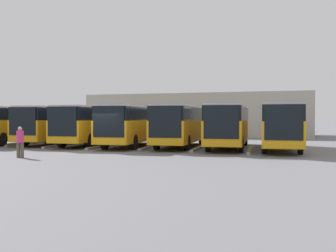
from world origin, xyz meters
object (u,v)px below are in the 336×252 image
(bus_6, at_px, (14,123))
(pedestrian, at_px, (20,141))
(bus_1, at_px, (229,124))
(bus_2, at_px, (181,124))
(bus_3, at_px, (133,124))
(bus_5, at_px, (58,123))
(bus_4, at_px, (93,124))
(bus_0, at_px, (280,125))

(bus_6, bearing_deg, pedestrian, 124.42)
(bus_1, bearing_deg, bus_2, -8.97)
(bus_3, height_order, bus_6, same)
(bus_1, xyz_separation_m, bus_5, (14.70, -0.27, 0.00))
(bus_5, distance_m, bus_6, 3.81)
(bus_2, bearing_deg, bus_4, -3.29)
(bus_0, height_order, bus_3, same)
(bus_0, distance_m, pedestrian, 16.96)
(pedestrian, bearing_deg, bus_1, -155.32)
(bus_3, height_order, pedestrian, bus_3)
(bus_4, xyz_separation_m, bus_6, (7.35, 0.51, 0.00))
(bus_2, relative_size, bus_6, 1.00)
(bus_3, bearing_deg, bus_5, -11.95)
(bus_1, bearing_deg, bus_5, -7.36)
(bus_3, xyz_separation_m, bus_5, (7.35, -0.72, 0.00))
(bus_2, xyz_separation_m, bus_6, (14.70, 0.90, 0.00))
(bus_1, bearing_deg, pedestrian, 42.37)
(bus_4, relative_size, pedestrian, 6.31)
(bus_2, xyz_separation_m, bus_4, (7.35, 0.39, 0.00))
(bus_0, height_order, bus_5, same)
(bus_3, distance_m, pedestrian, 10.73)
(bus_1, distance_m, bus_2, 3.68)
(bus_1, bearing_deg, bus_4, -5.18)
(bus_1, height_order, pedestrian, bus_1)
(bus_0, bearing_deg, pedestrian, 32.11)
(bus_2, bearing_deg, pedestrian, 55.57)
(bus_5, height_order, pedestrian, bus_5)
(bus_1, relative_size, bus_6, 1.00)
(bus_3, bearing_deg, bus_6, -4.88)
(bus_4, distance_m, pedestrian, 10.83)
(bus_2, height_order, pedestrian, bus_2)
(bus_6, relative_size, pedestrian, 6.31)
(bus_0, xyz_separation_m, bus_4, (14.70, -0.17, 0.00))
(bus_0, relative_size, bus_1, 1.00)
(bus_4, bearing_deg, bus_3, 169.99)
(pedestrian, bearing_deg, bus_5, -89.50)
(bus_0, relative_size, pedestrian, 6.31)
(bus_5, relative_size, pedestrian, 6.31)
(bus_4, distance_m, bus_5, 3.71)
(bus_3, relative_size, bus_5, 1.00)
(bus_1, height_order, bus_4, same)
(bus_3, relative_size, bus_4, 1.00)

